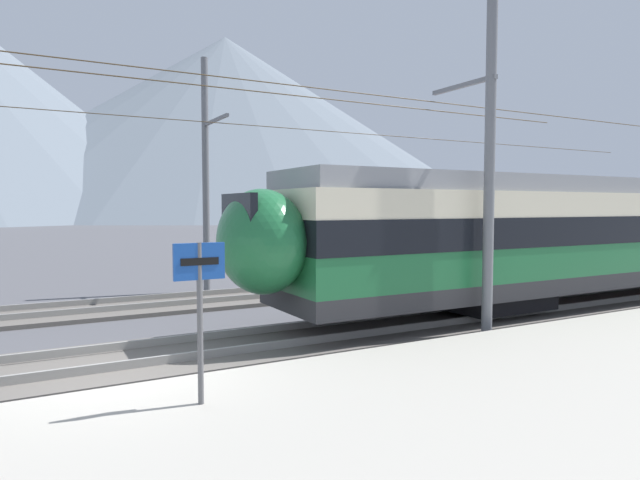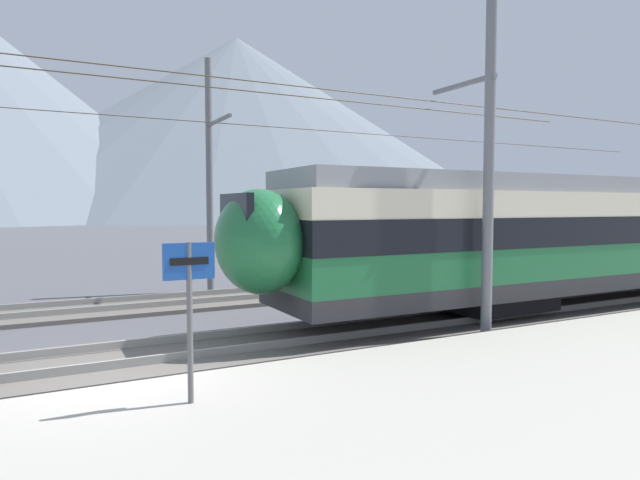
{
  "view_description": "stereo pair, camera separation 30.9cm",
  "coord_description": "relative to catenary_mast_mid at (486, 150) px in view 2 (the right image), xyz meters",
  "views": [
    {
      "loc": [
        -1.36,
        -9.44,
        3.02
      ],
      "look_at": [
        5.41,
        2.98,
        2.16
      ],
      "focal_mm": 30.72,
      "sensor_mm": 36.0,
      "label": 1
    },
    {
      "loc": [
        -1.09,
        -9.59,
        3.02
      ],
      "look_at": [
        5.41,
        2.98,
        2.16
      ],
      "focal_mm": 30.72,
      "sensor_mm": 36.0,
      "label": 2
    }
  ],
  "objects": [
    {
      "name": "catenary_mast_mid",
      "position": [
        0.0,
        0.0,
        0.0
      ],
      "size": [
        38.74,
        2.08,
        8.32
      ],
      "color": "slate",
      "rests_on": "ground"
    },
    {
      "name": "catenary_mast_far_side",
      "position": [
        -3.54,
        9.63,
        -0.04
      ],
      "size": [
        38.74,
        2.55,
        8.2
      ],
      "color": "slate",
      "rests_on": "ground"
    },
    {
      "name": "track_far",
      "position": [
        -7.89,
        7.53,
        -4.22
      ],
      "size": [
        120.0,
        3.0,
        0.28
      ],
      "color": "#5B5651",
      "rests_on": "ground"
    },
    {
      "name": "platform_sign",
      "position": [
        -7.17,
        -1.9,
        -2.35
      ],
      "size": [
        0.7,
        0.08,
        2.21
      ],
      "color": "#59595B",
      "rests_on": "platform_slab"
    },
    {
      "name": "mountain_central_peak",
      "position": [
        47.19,
        155.64,
        23.3
      ],
      "size": [
        168.09,
        168.09,
        55.17
      ],
      "primitive_type": "cone",
      "color": "slate",
      "rests_on": "ground"
    },
    {
      "name": "ground_plane",
      "position": [
        -7.89,
        0.31,
        -4.29
      ],
      "size": [
        400.0,
        400.0,
        0.0
      ],
      "primitive_type": "plane",
      "color": "#4C4C51"
    },
    {
      "name": "track_near",
      "position": [
        -7.89,
        1.67,
        -4.22
      ],
      "size": [
        120.0,
        3.0,
        0.28
      ],
      "color": "#5B5651",
      "rests_on": "ground"
    }
  ]
}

